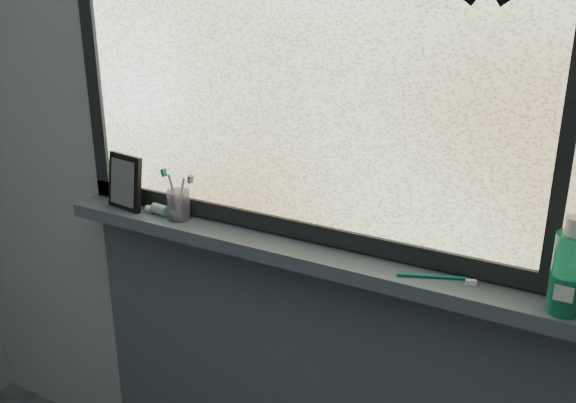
% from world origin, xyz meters
% --- Properties ---
extents(wall_back, '(3.00, 0.01, 2.50)m').
position_xyz_m(wall_back, '(0.00, 1.30, 1.25)').
color(wall_back, '#9EA3A8').
rests_on(wall_back, ground).
extents(windowsill, '(1.62, 0.14, 0.04)m').
position_xyz_m(windowsill, '(0.00, 1.23, 1.00)').
color(windowsill, '#45505D').
rests_on(windowsill, wall_back).
extents(sill_apron, '(1.62, 0.02, 0.98)m').
position_xyz_m(sill_apron, '(0.00, 1.29, 0.49)').
color(sill_apron, '#45505D').
rests_on(sill_apron, floor).
extents(window_pane, '(1.50, 0.01, 1.00)m').
position_xyz_m(window_pane, '(0.00, 1.28, 1.53)').
color(window_pane, silver).
rests_on(window_pane, wall_back).
extents(frame_bottom, '(1.60, 0.03, 0.05)m').
position_xyz_m(frame_bottom, '(0.00, 1.28, 1.05)').
color(frame_bottom, black).
rests_on(frame_bottom, windowsill).
extents(frame_left, '(0.05, 0.03, 1.10)m').
position_xyz_m(frame_left, '(-0.78, 1.28, 1.53)').
color(frame_left, black).
rests_on(frame_left, wall_back).
extents(vanity_mirror, '(0.15, 0.09, 0.17)m').
position_xyz_m(vanity_mirror, '(-0.64, 1.22, 1.11)').
color(vanity_mirror, black).
rests_on(vanity_mirror, windowsill).
extents(toothpaste_tube, '(0.19, 0.07, 0.03)m').
position_xyz_m(toothpaste_tube, '(-0.49, 1.23, 1.04)').
color(toothpaste_tube, silver).
rests_on(toothpaste_tube, windowsill).
extents(toothbrush_cup, '(0.08, 0.08, 0.09)m').
position_xyz_m(toothbrush_cup, '(-0.43, 1.23, 1.06)').
color(toothbrush_cup, '#A18EBC').
rests_on(toothbrush_cup, windowsill).
extents(toothbrush_lying, '(0.20, 0.09, 0.01)m').
position_xyz_m(toothbrush_lying, '(0.35, 1.22, 1.03)').
color(toothbrush_lying, '#0C6D60').
rests_on(toothbrush_lying, windowsill).
extents(mouthwash_bottle, '(0.10, 0.10, 0.18)m').
position_xyz_m(mouthwash_bottle, '(0.65, 1.21, 1.13)').
color(mouthwash_bottle, '#20A97A').
rests_on(mouthwash_bottle, windowsill).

